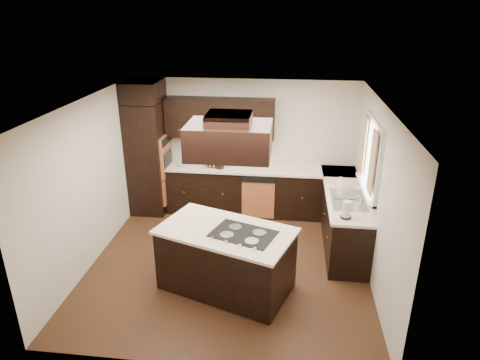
{
  "coord_description": "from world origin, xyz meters",
  "views": [
    {
      "loc": [
        0.85,
        -5.63,
        3.73
      ],
      "look_at": [
        0.1,
        0.6,
        1.15
      ],
      "focal_mm": 32.0,
      "sensor_mm": 36.0,
      "label": 1
    }
  ],
  "objects_px": {
    "range_hood": "(229,140)",
    "spice_rack": "(214,160)",
    "island": "(226,260)",
    "oven_column": "(148,158)"
  },
  "relations": [
    {
      "from": "range_hood",
      "to": "spice_rack",
      "type": "xyz_separation_m",
      "value": [
        -0.61,
        2.25,
        -1.09
      ]
    },
    {
      "from": "oven_column",
      "to": "spice_rack",
      "type": "distance_m",
      "value": 1.26
    },
    {
      "from": "range_hood",
      "to": "spice_rack",
      "type": "relative_size",
      "value": 2.92
    },
    {
      "from": "oven_column",
      "to": "range_hood",
      "type": "relative_size",
      "value": 2.02
    },
    {
      "from": "range_hood",
      "to": "spice_rack",
      "type": "distance_m",
      "value": 2.58
    },
    {
      "from": "island",
      "to": "oven_column",
      "type": "bearing_deg",
      "value": 147.77
    },
    {
      "from": "spice_rack",
      "to": "oven_column",
      "type": "bearing_deg",
      "value": -158.41
    },
    {
      "from": "range_hood",
      "to": "island",
      "type": "bearing_deg",
      "value": -122.85
    },
    {
      "from": "oven_column",
      "to": "island",
      "type": "xyz_separation_m",
      "value": [
        1.83,
        -2.33,
        -0.62
      ]
    },
    {
      "from": "range_hood",
      "to": "spice_rack",
      "type": "height_order",
      "value": "range_hood"
    }
  ]
}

